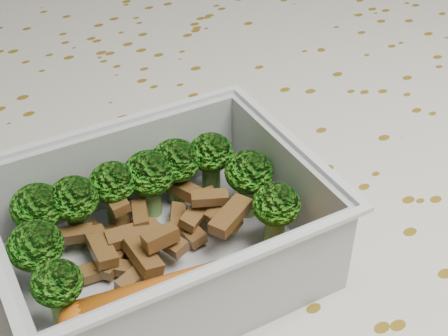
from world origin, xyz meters
TOP-DOWN VIEW (x-y plane):
  - dining_table at (0.00, 0.00)m, footprint 1.40×0.90m
  - tablecloth at (0.00, 0.00)m, footprint 1.46×0.96m
  - lunch_container at (-0.06, -0.02)m, footprint 0.19×0.15m
  - broccoli_florets at (-0.06, 0.00)m, footprint 0.15×0.10m
  - meat_pile at (-0.06, -0.01)m, footprint 0.11×0.07m
  - sausage at (-0.06, -0.06)m, footprint 0.14×0.05m

SIDE VIEW (x-z plane):
  - dining_table at x=0.00m, z-range 0.29..1.04m
  - tablecloth at x=0.00m, z-range 0.62..0.81m
  - meat_pile at x=-0.06m, z-range 0.76..0.79m
  - sausage at x=-0.06m, z-range 0.76..0.79m
  - lunch_container at x=-0.06m, z-range 0.75..0.81m
  - broccoli_florets at x=-0.06m, z-range 0.77..0.81m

